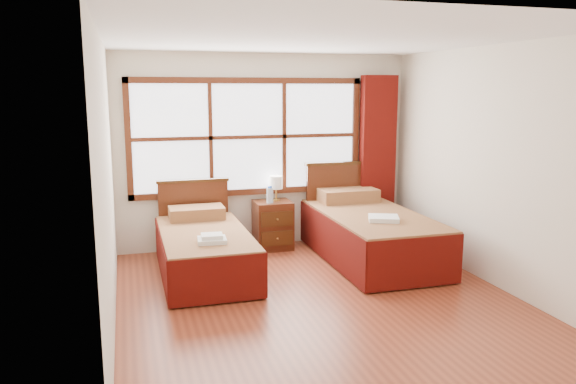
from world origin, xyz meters
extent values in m
plane|color=brown|center=(0.00, 0.00, 0.00)|extent=(4.50, 4.50, 0.00)
plane|color=white|center=(0.00, 0.00, 2.60)|extent=(4.50, 4.50, 0.00)
plane|color=silver|center=(0.00, 2.25, 1.30)|extent=(4.00, 0.00, 4.00)
plane|color=silver|center=(-2.00, 0.00, 1.30)|extent=(0.00, 4.50, 4.50)
plane|color=silver|center=(2.00, 0.00, 1.30)|extent=(0.00, 4.50, 4.50)
cube|color=white|center=(-0.25, 2.22, 1.50)|extent=(3.00, 0.02, 1.40)
cube|color=#4B2010|center=(-0.25, 2.20, 0.76)|extent=(3.16, 0.06, 0.08)
cube|color=#4B2010|center=(-0.25, 2.20, 2.24)|extent=(3.16, 0.06, 0.08)
cube|color=#4B2010|center=(-1.79, 2.20, 1.50)|extent=(0.08, 0.06, 1.56)
cube|color=#4B2010|center=(1.29, 2.20, 1.50)|extent=(0.08, 0.06, 1.56)
cube|color=#4B2010|center=(-0.75, 2.20, 1.50)|extent=(0.05, 0.05, 1.40)
cube|color=#4B2010|center=(0.25, 2.20, 1.50)|extent=(0.05, 0.05, 1.40)
cube|color=#4B2010|center=(-0.25, 2.20, 1.50)|extent=(3.00, 0.05, 0.05)
cube|color=#5A0D09|center=(1.60, 2.11, 1.17)|extent=(0.50, 0.16, 2.30)
cube|color=#3D220C|center=(-1.01, 1.13, 0.14)|extent=(0.87, 1.74, 0.28)
cube|color=#601E0D|center=(-1.01, 1.13, 0.40)|extent=(0.97, 1.93, 0.24)
cube|color=#540E08|center=(-1.49, 1.13, 0.26)|extent=(0.03, 1.93, 0.48)
cube|color=#540E08|center=(-0.52, 1.13, 0.26)|extent=(0.03, 1.93, 0.48)
cube|color=#540E08|center=(-1.01, 0.17, 0.26)|extent=(0.97, 0.03, 0.48)
cube|color=#601E0D|center=(-1.01, 1.83, 0.59)|extent=(0.68, 0.40, 0.15)
cube|color=#4B2010|center=(-1.01, 2.14, 0.47)|extent=(0.91, 0.06, 0.94)
cube|color=#3D220C|center=(-1.01, 2.14, 0.95)|extent=(0.94, 0.08, 0.04)
cube|color=#3D220C|center=(1.09, 1.13, 0.16)|extent=(1.01, 2.02, 0.33)
cube|color=#601E0D|center=(1.09, 1.13, 0.47)|extent=(1.13, 2.24, 0.27)
cube|color=#540E08|center=(0.52, 1.13, 0.30)|extent=(0.03, 2.24, 0.56)
cube|color=#540E08|center=(1.65, 1.13, 0.30)|extent=(0.03, 2.24, 0.56)
cube|color=#540E08|center=(1.09, 0.02, 0.30)|extent=(1.13, 0.03, 0.56)
cube|color=#601E0D|center=(1.09, 1.94, 0.69)|extent=(0.79, 0.46, 0.18)
cube|color=#4B2010|center=(1.09, 2.14, 0.55)|extent=(1.05, 0.06, 1.10)
cube|color=#3D220C|center=(1.09, 2.14, 1.11)|extent=(1.10, 0.08, 0.04)
cube|color=#4B2010|center=(0.03, 2.00, 0.32)|extent=(0.49, 0.43, 0.65)
cube|color=#3D220C|center=(0.03, 1.77, 0.19)|extent=(0.43, 0.02, 0.19)
cube|color=#3D220C|center=(0.03, 1.77, 0.45)|extent=(0.43, 0.02, 0.19)
sphere|color=olive|center=(0.03, 1.75, 0.19)|extent=(0.03, 0.03, 0.03)
sphere|color=olive|center=(0.03, 1.75, 0.45)|extent=(0.03, 0.03, 0.03)
cube|color=white|center=(-0.99, 0.66, 0.54)|extent=(0.32, 0.29, 0.05)
cube|color=white|center=(-0.99, 0.66, 0.59)|extent=(0.24, 0.22, 0.04)
cube|color=white|center=(1.05, 0.74, 0.63)|extent=(0.43, 0.41, 0.05)
cylinder|color=#B98E3B|center=(0.09, 2.04, 0.66)|extent=(0.11, 0.11, 0.02)
cylinder|color=#B98E3B|center=(0.09, 2.04, 0.74)|extent=(0.02, 0.02, 0.14)
cylinder|color=silver|center=(0.09, 2.04, 0.90)|extent=(0.17, 0.17, 0.17)
cylinder|color=silver|center=(-0.05, 1.89, 0.75)|extent=(0.06, 0.06, 0.20)
cylinder|color=blue|center=(-0.05, 1.89, 0.86)|extent=(0.03, 0.03, 0.03)
cylinder|color=silver|center=(-0.01, 1.91, 0.75)|extent=(0.06, 0.06, 0.20)
cylinder|color=blue|center=(-0.01, 1.91, 0.86)|extent=(0.03, 0.03, 0.03)
camera|label=1|loc=(-1.83, -5.13, 2.13)|focal=35.00mm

